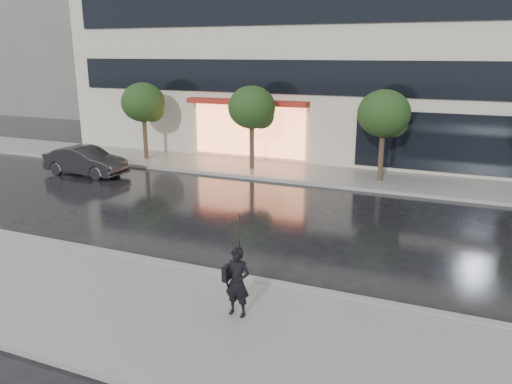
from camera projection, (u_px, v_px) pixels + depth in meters
The scene contains 11 objects.
ground at pixel (208, 257), 13.80m from camera, with size 120.00×120.00×0.00m, color black.
sidewalk_near at pixel (138, 309), 10.91m from camera, with size 60.00×4.50×0.12m, color slate.
sidewalk_far at pixel (314, 174), 22.87m from camera, with size 60.00×3.50×0.12m, color slate.
curb_near at pixel (190, 269), 12.90m from camera, with size 60.00×0.25×0.14m, color gray.
curb_far at pixel (302, 183), 21.32m from camera, with size 60.00×0.25×0.14m, color gray.
bg_building_left at pixel (71, 45), 45.71m from camera, with size 14.00×10.00×12.00m, color #59544F.
tree_far_west at pixel (144, 104), 25.25m from camera, with size 2.20×2.20×3.99m.
tree_mid_west at pixel (253, 109), 23.00m from camera, with size 2.20×2.20×3.99m.
tree_mid_east at pixel (385, 115), 20.75m from camera, with size 2.20×2.20×3.99m.
parked_car at pixel (86, 161), 22.79m from camera, with size 1.39×3.98×1.31m, color black.
pedestrian_with_umbrella at pixel (239, 247), 10.11m from camera, with size 1.02×1.04×2.27m.
Camera 1 is at (6.21, -11.26, 5.49)m, focal length 35.00 mm.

